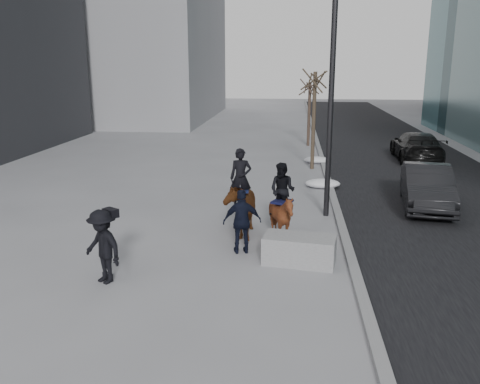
# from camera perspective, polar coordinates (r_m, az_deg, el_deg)

# --- Properties ---
(ground) EXTENTS (120.00, 120.00, 0.00)m
(ground) POSITION_cam_1_polar(r_m,az_deg,el_deg) (13.41, -0.53, -7.50)
(ground) COLOR gray
(ground) RESTS_ON ground
(road) EXTENTS (8.00, 90.00, 0.01)m
(road) POSITION_cam_1_polar(r_m,az_deg,el_deg) (23.59, 19.47, 1.33)
(road) COLOR black
(road) RESTS_ON ground
(curb) EXTENTS (0.25, 90.00, 0.12)m
(curb) POSITION_cam_1_polar(r_m,az_deg,el_deg) (22.96, 9.74, 1.76)
(curb) COLOR gray
(curb) RESTS_ON ground
(planter) EXTENTS (1.93, 1.18, 0.72)m
(planter) POSITION_cam_1_polar(r_m,az_deg,el_deg) (13.09, 6.69, -6.46)
(planter) COLOR #959598
(planter) RESTS_ON ground
(car_near) EXTENTS (2.18, 4.67, 1.48)m
(car_near) POSITION_cam_1_polar(r_m,az_deg,el_deg) (19.02, 20.27, 0.55)
(car_near) COLOR black
(car_near) RESTS_ON ground
(car_far) EXTENTS (2.31, 5.27, 1.51)m
(car_far) POSITION_cam_1_polar(r_m,az_deg,el_deg) (28.03, 19.20, 4.88)
(car_far) COLOR black
(car_far) RESTS_ON ground
(tree_near) EXTENTS (1.20, 1.20, 5.08)m
(tree_near) POSITION_cam_1_polar(r_m,az_deg,el_deg) (24.40, 8.29, 8.46)
(tree_near) COLOR #3B3122
(tree_near) RESTS_ON ground
(tree_far) EXTENTS (1.20, 1.20, 4.25)m
(tree_far) POSITION_cam_1_polar(r_m,az_deg,el_deg) (31.42, 7.77, 9.01)
(tree_far) COLOR #33241E
(tree_far) RESTS_ON ground
(mounted_left) EXTENTS (1.04, 2.04, 2.56)m
(mounted_left) POSITION_cam_1_polar(r_m,az_deg,el_deg) (15.00, 0.03, -1.26)
(mounted_left) COLOR #4E290F
(mounted_left) RESTS_ON ground
(mounted_right) EXTENTS (1.64, 1.72, 2.29)m
(mounted_right) POSITION_cam_1_polar(r_m,az_deg,el_deg) (14.34, 4.73, -2.19)
(mounted_right) COLOR #4C1A0F
(mounted_right) RESTS_ON ground
(feeder) EXTENTS (1.10, 0.96, 1.75)m
(feeder) POSITION_cam_1_polar(r_m,az_deg,el_deg) (13.54, 0.24, -3.33)
(feeder) COLOR black
(feeder) RESTS_ON ground
(camera_crew) EXTENTS (1.31, 1.16, 1.75)m
(camera_crew) POSITION_cam_1_polar(r_m,az_deg,el_deg) (12.16, -15.16, -5.90)
(camera_crew) COLOR black
(camera_crew) RESTS_ON ground
(lamppost) EXTENTS (0.25, 1.35, 9.09)m
(lamppost) POSITION_cam_1_polar(r_m,az_deg,el_deg) (16.47, 10.38, 14.15)
(lamppost) COLOR black
(lamppost) RESTS_ON ground
(snow_piles) EXTENTS (1.42, 6.11, 0.36)m
(snow_piles) POSITION_cam_1_polar(r_m,az_deg,el_deg) (23.27, 8.96, 2.25)
(snow_piles) COLOR white
(snow_piles) RESTS_ON ground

